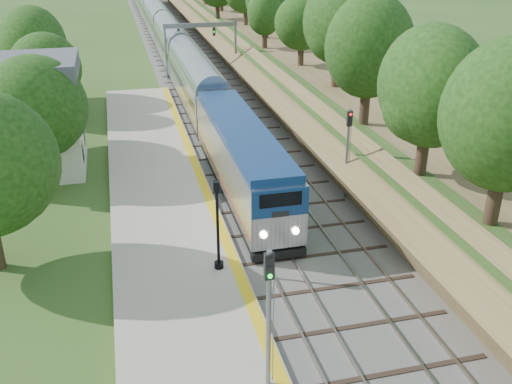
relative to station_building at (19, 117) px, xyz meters
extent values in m
cube|color=#4C4944|center=(16.00, 30.00, -4.03)|extent=(9.50, 170.00, 0.12)
cube|color=gray|center=(13.28, 30.00, -3.89)|extent=(0.08, 170.00, 0.16)
cube|color=gray|center=(14.72, 30.00, -3.89)|extent=(0.08, 170.00, 0.16)
cube|color=gray|center=(17.28, 30.00, -3.89)|extent=(0.08, 170.00, 0.16)
cube|color=gray|center=(18.72, 30.00, -3.89)|extent=(0.08, 170.00, 0.16)
cube|color=#AB9C8A|center=(8.80, -14.00, -3.90)|extent=(6.40, 68.00, 0.38)
cube|color=gold|center=(11.65, -14.00, -3.70)|extent=(0.55, 68.00, 0.01)
cube|color=brown|center=(25.50, 30.00, -2.59)|extent=(9.00, 170.00, 3.00)
cube|color=brown|center=(21.60, 30.00, -2.79)|extent=(4.47, 170.00, 4.54)
cylinder|color=#332316|center=(24.00, -20.00, 0.22)|extent=(0.60, 0.60, 2.62)
cylinder|color=#332316|center=(24.00, 30.00, 0.22)|extent=(0.60, 0.60, 2.62)
sphere|color=black|center=(24.00, 30.00, 3.79)|extent=(5.70, 5.70, 5.70)
cube|color=beige|center=(0.00, 0.00, -0.69)|extent=(8.00, 6.00, 6.80)
cube|color=#4C4E53|center=(0.00, 0.00, 3.31)|extent=(8.60, 6.60, 1.20)
cube|color=black|center=(4.01, -1.80, -2.29)|extent=(0.05, 1.10, 1.30)
cube|color=black|center=(4.01, 1.80, -2.29)|extent=(0.05, 1.10, 1.30)
cube|color=black|center=(4.01, -1.80, 0.51)|extent=(0.05, 1.10, 1.30)
cube|color=black|center=(4.01, 1.80, 0.51)|extent=(0.05, 1.10, 1.30)
cylinder|color=slate|center=(12.50, 25.00, -0.99)|extent=(0.24, 0.24, 6.20)
cylinder|color=slate|center=(20.50, 25.00, -0.99)|extent=(0.24, 0.24, 6.20)
cube|color=slate|center=(16.50, 25.00, 1.86)|extent=(8.40, 0.25, 0.50)
cube|color=black|center=(14.00, 24.85, 1.11)|extent=(0.30, 0.20, 0.90)
cube|color=black|center=(18.00, 24.85, 1.11)|extent=(0.30, 0.20, 0.90)
cylinder|color=#332316|center=(2.00, -4.00, -2.86)|extent=(0.60, 0.60, 2.45)
sphere|color=black|center=(2.00, -4.00, 0.46)|extent=(5.32, 5.32, 5.32)
cylinder|color=#332316|center=(2.00, 12.00, -2.86)|extent=(0.60, 0.60, 2.45)
sphere|color=black|center=(2.00, 12.00, 0.46)|extent=(5.32, 5.32, 5.32)
cube|color=black|center=(14.00, -7.17, -3.51)|extent=(2.73, 17.08, 0.59)
cube|color=#B7BAC1|center=(14.00, -7.17, -1.54)|extent=(2.97, 17.80, 3.36)
cube|color=navy|center=(14.00, -7.17, 0.36)|extent=(2.85, 17.08, 0.43)
cube|color=navy|center=(14.00, -16.10, -0.60)|extent=(2.94, 0.10, 1.48)
cube|color=black|center=(14.00, -16.14, -0.40)|extent=(2.17, 0.06, 0.74)
cube|color=#AE2010|center=(14.00, -7.17, -2.67)|extent=(2.99, 17.44, 0.10)
cube|color=#B7BAC1|center=(14.00, 12.21, -1.88)|extent=(2.97, 19.77, 3.86)
cube|color=#B7BAC1|center=(14.00, 32.58, -1.88)|extent=(2.97, 19.77, 3.86)
cube|color=#B7BAC1|center=(14.00, 52.95, -1.88)|extent=(2.97, 19.77, 3.86)
cube|color=#B7BAC1|center=(14.00, 73.33, -1.88)|extent=(2.97, 19.77, 3.86)
cylinder|color=black|center=(10.80, -16.32, -3.55)|extent=(0.47, 0.47, 0.32)
cylinder|color=black|center=(10.80, -16.32, -1.49)|extent=(0.15, 0.15, 4.12)
cube|color=black|center=(10.80, -16.32, 0.78)|extent=(0.34, 0.34, 0.42)
cube|color=silver|center=(10.80, -16.32, 0.78)|extent=(0.24, 0.24, 0.32)
cylinder|color=slate|center=(11.10, -24.65, -0.84)|extent=(0.18, 0.18, 5.74)
cube|color=black|center=(11.10, -24.65, 1.43)|extent=(0.34, 0.22, 0.99)
cylinder|color=#0CE526|center=(11.10, -24.78, 1.43)|extent=(0.16, 0.06, 0.16)
cylinder|color=slate|center=(20.20, -9.57, -1.07)|extent=(0.17, 0.17, 5.80)
cube|color=black|center=(20.20, -9.57, 1.27)|extent=(0.32, 0.21, 0.94)
cylinder|color=#FF0C0C|center=(20.20, -9.69, 1.27)|extent=(0.15, 0.06, 0.15)
camera|label=1|loc=(6.77, -40.31, 11.70)|focal=40.00mm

